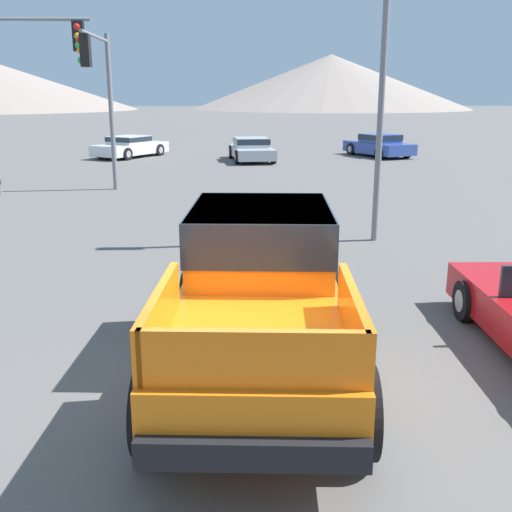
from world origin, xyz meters
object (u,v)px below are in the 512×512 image
object	(u,v)px
parked_car_silver	(251,149)
orange_pickup_truck	(260,283)
parked_car_blue	(379,145)
traffic_light_main	(100,81)
street_lamp_post	(385,36)
traffic_light_crosswalk	(27,70)
parked_car_white	(130,146)

from	to	relation	value
parked_car_silver	orange_pickup_truck	bearing A→B (deg)	82.13
parked_car_blue	traffic_light_main	xyz separation A→B (m)	(-12.04, -12.50, 3.06)
street_lamp_post	parked_car_blue	bearing A→B (deg)	76.52
parked_car_blue	traffic_light_crosswalk	xyz separation A→B (m)	(-14.36, -12.29, 3.41)
orange_pickup_truck	parked_car_blue	distance (m)	26.64
parked_car_white	traffic_light_main	xyz separation A→B (m)	(1.33, -12.59, 3.09)
parked_car_white	parked_car_silver	bearing A→B (deg)	13.49
orange_pickup_truck	parked_car_silver	size ratio (longest dim) A/B	1.14
orange_pickup_truck	parked_car_blue	bearing A→B (deg)	77.13
orange_pickup_truck	traffic_light_main	bearing A→B (deg)	112.68
parked_car_silver	traffic_light_crosswalk	size ratio (longest dim) A/B	0.79
parked_car_blue	street_lamp_post	size ratio (longest dim) A/B	0.61
parked_car_silver	parked_car_blue	bearing A→B (deg)	-171.36
parked_car_white	parked_car_silver	distance (m)	6.73
orange_pickup_truck	parked_car_blue	world-z (taller)	orange_pickup_truck
orange_pickup_truck	parked_car_white	size ratio (longest dim) A/B	1.11
traffic_light_crosswalk	street_lamp_post	distance (m)	11.89
parked_car_white	traffic_light_main	size ratio (longest dim) A/B	0.89
parked_car_silver	street_lamp_post	size ratio (longest dim) A/B	0.61
orange_pickup_truck	parked_car_white	world-z (taller)	orange_pickup_truck
traffic_light_main	parked_car_white	bearing A→B (deg)	-173.97
parked_car_silver	street_lamp_post	distance (m)	17.71
parked_car_white	parked_car_blue	xyz separation A→B (m)	(13.37, -0.09, 0.03)
orange_pickup_truck	parked_car_white	distance (m)	26.32
orange_pickup_truck	parked_car_silver	world-z (taller)	orange_pickup_truck
traffic_light_crosswalk	parked_car_silver	bearing A→B (deg)	54.51
parked_car_silver	traffic_light_main	size ratio (longest dim) A/B	0.87
parked_car_blue	street_lamp_post	bearing A→B (deg)	-127.08
parked_car_white	parked_car_blue	bearing A→B (deg)	30.16
traffic_light_main	orange_pickup_truck	bearing A→B (deg)	19.22
parked_car_white	traffic_light_crosswalk	bearing A→B (deg)	-64.03
parked_car_blue	street_lamp_post	world-z (taller)	street_lamp_post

